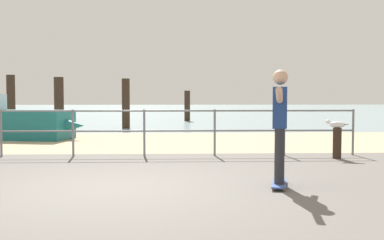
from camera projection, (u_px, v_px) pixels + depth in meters
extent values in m
cube|color=#605B56|center=(104.00, 206.00, 5.84)|extent=(24.00, 10.00, 0.04)
cube|color=tan|center=(144.00, 142.00, 13.83)|extent=(24.00, 6.00, 0.04)
cube|color=#849EA3|center=(164.00, 111.00, 41.77)|extent=(72.00, 50.00, 0.04)
cylinder|color=slate|center=(1.00, 134.00, 10.29)|extent=(0.05, 0.05, 1.05)
cylinder|color=slate|center=(73.00, 133.00, 10.35)|extent=(0.05, 0.05, 1.05)
cylinder|color=slate|center=(144.00, 133.00, 10.41)|extent=(0.05, 0.05, 1.05)
cylinder|color=slate|center=(215.00, 133.00, 10.48)|extent=(0.05, 0.05, 1.05)
cylinder|color=slate|center=(284.00, 133.00, 10.54)|extent=(0.05, 0.05, 1.05)
cylinder|color=slate|center=(353.00, 133.00, 10.60)|extent=(0.05, 0.05, 1.05)
cylinder|color=slate|center=(73.00, 111.00, 10.33)|extent=(12.45, 0.04, 0.04)
cylinder|color=slate|center=(73.00, 131.00, 10.35)|extent=(12.45, 0.04, 0.04)
cube|color=#19666B|center=(0.00, 125.00, 14.64)|extent=(4.59, 2.23, 0.90)
cone|color=#19666B|center=(67.00, 125.00, 14.30)|extent=(1.23, 0.96, 0.77)
cube|color=#334C8C|center=(279.00, 183.00, 6.94)|extent=(0.39, 0.82, 0.02)
cylinder|color=orange|center=(274.00, 182.00, 7.24)|extent=(0.04, 0.07, 0.06)
cylinder|color=orange|center=(285.00, 183.00, 7.20)|extent=(0.04, 0.07, 0.06)
cylinder|color=orange|center=(273.00, 189.00, 6.69)|extent=(0.04, 0.07, 0.06)
cylinder|color=orange|center=(285.00, 190.00, 6.66)|extent=(0.04, 0.07, 0.06)
cylinder|color=#26262B|center=(280.00, 154.00, 7.04)|extent=(0.14, 0.14, 0.80)
cylinder|color=#26262B|center=(279.00, 156.00, 6.80)|extent=(0.14, 0.14, 0.80)
cube|color=navy|center=(280.00, 108.00, 6.89)|extent=(0.28, 0.40, 0.60)
sphere|color=tan|center=(280.00, 77.00, 6.86)|extent=(0.22, 0.22, 0.22)
cylinder|color=tan|center=(281.00, 95.00, 7.31)|extent=(0.22, 0.56, 0.23)
cylinder|color=tan|center=(279.00, 95.00, 6.44)|extent=(0.22, 0.56, 0.23)
cylinder|color=#332319|center=(337.00, 144.00, 10.02)|extent=(0.18, 0.18, 0.67)
ellipsoid|color=white|center=(337.00, 125.00, 10.00)|extent=(0.35, 0.25, 0.14)
sphere|color=white|center=(328.00, 122.00, 10.06)|extent=(0.09, 0.09, 0.09)
cone|color=gold|center=(326.00, 122.00, 10.07)|extent=(0.06, 0.04, 0.02)
cube|color=slate|center=(345.00, 124.00, 9.94)|extent=(0.14, 0.12, 0.02)
cylinder|color=#332319|center=(11.00, 100.00, 21.07)|extent=(0.37, 0.37, 2.27)
cylinder|color=#332319|center=(59.00, 103.00, 18.94)|extent=(0.38, 0.38, 2.09)
cylinder|color=#332319|center=(126.00, 104.00, 19.19)|extent=(0.32, 0.32, 2.04)
cylinder|color=#332319|center=(187.00, 106.00, 24.73)|extent=(0.30, 0.30, 1.60)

